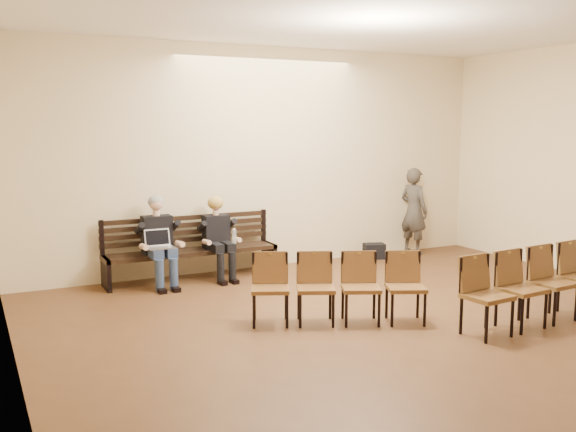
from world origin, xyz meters
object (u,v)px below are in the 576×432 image
bench (192,265)px  passerby (414,204)px  bag (374,251)px  seated_woman (219,242)px  chair_row_front (338,288)px  water_bottle (234,244)px  chair_row_back (538,287)px  laptop (160,248)px  seated_man (159,243)px

bench → passerby: size_ratio=1.48×
bench → bag: size_ratio=7.40×
seated_woman → chair_row_front: (0.45, -2.67, -0.14)m
bench → water_bottle: 0.73m
chair_row_back → chair_row_front: bearing=148.4°
laptop → bag: bearing=19.9°
seated_man → water_bottle: 1.07m
passerby → chair_row_front: bearing=118.2°
laptop → water_bottle: (1.08, -0.07, -0.02)m
water_bottle → chair_row_back: chair_row_back is taller
water_bottle → chair_row_back: (2.36, -3.44, -0.13)m
seated_woman → passerby: 3.80m
chair_row_back → seated_man: bearing=128.1°
seated_woman → water_bottle: 0.31m
bench → water_bottle: water_bottle is taller
water_bottle → chair_row_back: bearing=-55.6°
seated_woman → chair_row_front: size_ratio=0.55×
bench → chair_row_front: chair_row_front is taller
bench → water_bottle: size_ratio=11.40×
chair_row_front → seated_man: bearing=141.7°
seated_man → seated_woman: 0.90m
bench → laptop: size_ratio=7.26×
seated_man → chair_row_back: size_ratio=0.58×
laptop → water_bottle: size_ratio=1.57×
water_bottle → passerby: 3.69m
passerby → chair_row_back: 4.17m
seated_man → water_bottle: size_ratio=5.44×
seated_man → bag: size_ratio=3.53×
water_bottle → passerby: size_ratio=0.13×
seated_man → seated_woman: size_ratio=1.13×
water_bottle → laptop: bearing=176.3°
seated_woman → chair_row_back: (2.49, -3.72, -0.11)m
bench → bag: bearing=0.4°
chair_row_front → chair_row_back: (2.04, -1.05, 0.03)m
water_bottle → bag: bearing=8.8°
bench → seated_man: bearing=-167.2°
seated_woman → water_bottle: seated_woman is taller
seated_man → chair_row_back: bearing=-47.6°
bag → chair_row_front: size_ratio=0.18×
seated_man → bag: (3.79, 0.14, -0.49)m
seated_woman → bag: 2.93m
laptop → chair_row_front: 2.83m
seated_man → laptop: bearing=-100.8°
seated_man → chair_row_front: bearing=-63.1°
bench → seated_man: (-0.53, -0.12, 0.39)m
seated_man → bag: 3.83m
chair_row_front → chair_row_back: chair_row_back is taller
seated_woman → passerby: passerby is taller
laptop → passerby: passerby is taller
bench → seated_woman: 0.51m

